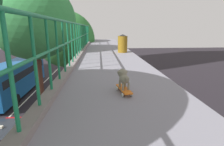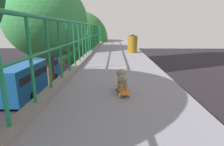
{
  "view_description": "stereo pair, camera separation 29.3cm",
  "coord_description": "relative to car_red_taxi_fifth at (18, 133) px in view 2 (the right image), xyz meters",
  "views": [
    {
      "loc": [
        0.56,
        -1.93,
        6.91
      ],
      "look_at": [
        0.79,
        1.28,
        6.09
      ],
      "focal_mm": 28.2,
      "sensor_mm": 36.0,
      "label": 1
    },
    {
      "loc": [
        0.86,
        -1.94,
        6.91
      ],
      "look_at": [
        0.79,
        1.28,
        6.09
      ],
      "focal_mm": 28.2,
      "sensor_mm": 36.0,
      "label": 2
    }
  ],
  "objects": [
    {
      "name": "car_red_taxi_fifth",
      "position": [
        0.0,
        0.0,
        0.0
      ],
      "size": [
        1.82,
        4.19,
        1.63
      ],
      "color": "red",
      "rests_on": "ground"
    },
    {
      "name": "litter_bin",
      "position": [
        6.7,
        -1.18,
        5.52
      ],
      "size": [
        0.45,
        0.45,
        0.83
      ],
      "color": "#876015",
      "rests_on": "overpass_deck"
    },
    {
      "name": "toy_skateboard",
      "position": [
        6.04,
        -6.43,
        5.16
      ],
      "size": [
        0.25,
        0.54,
        0.08
      ],
      "color": "orange",
      "rests_on": "overpass_deck"
    },
    {
      "name": "overpass_deck",
      "position": [
        5.98,
        -7.38,
        4.91
      ],
      "size": [
        2.42,
        32.15,
        0.37
      ],
      "color": "gray",
      "rests_on": "bridge_pier"
    },
    {
      "name": "small_dog",
      "position": [
        6.04,
        -6.4,
        5.37
      ],
      "size": [
        0.21,
        0.38,
        0.32
      ],
      "color": "gray",
      "rests_on": "toy_skateboard"
    },
    {
      "name": "city_bus",
      "position": [
        -3.31,
        9.56,
        1.21
      ],
      "size": [
        2.62,
        10.97,
        3.42
      ],
      "color": "#145091",
      "rests_on": "ground"
    },
    {
      "name": "roadside_tree_mid",
      "position": [
        2.43,
        -0.14,
        6.5
      ],
      "size": [
        4.11,
        4.11,
        9.17
      ],
      "color": "brown",
      "rests_on": "ground"
    },
    {
      "name": "roadside_tree_far",
      "position": [
        2.82,
        5.98,
        5.25
      ],
      "size": [
        4.87,
        4.87,
        8.33
      ],
      "color": "brown",
      "rests_on": "ground"
    },
    {
      "name": "green_railing",
      "position": [
        4.82,
        -7.38,
        5.4
      ],
      "size": [
        0.2,
        30.55,
        1.28
      ],
      "color": "gray",
      "rests_on": "overpass_deck"
    }
  ]
}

